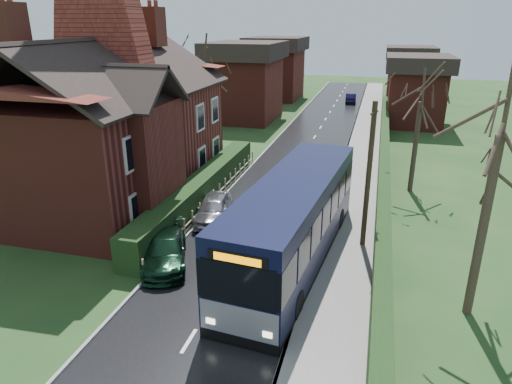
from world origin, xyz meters
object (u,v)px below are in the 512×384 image
(bus_stop_sign, at_px, (349,179))
(telegraph_pole, at_px, (368,177))
(brick_house, at_px, (113,122))
(bus, at_px, (293,222))
(car_silver, at_px, (213,208))
(car_green, at_px, (165,250))

(bus_stop_sign, distance_m, telegraph_pole, 4.35)
(brick_house, bearing_deg, telegraph_pole, -11.22)
(bus, bearing_deg, car_silver, 152.13)
(brick_house, xyz_separation_m, bus, (10.93, -4.77, -2.58))
(car_green, xyz_separation_m, telegraph_pole, (7.91, 3.66, 2.69))
(car_green, height_order, telegraph_pole, telegraph_pole)
(brick_house, bearing_deg, bus_stop_sign, 5.49)
(car_silver, relative_size, car_green, 0.89)
(brick_house, height_order, car_silver, brick_house)
(bus_stop_sign, bearing_deg, car_green, -155.06)
(car_silver, height_order, bus_stop_sign, bus_stop_sign)
(bus, bearing_deg, car_green, -156.80)
(telegraph_pole, bearing_deg, bus, -127.59)
(car_silver, bearing_deg, car_green, -103.60)
(telegraph_pole, bearing_deg, brick_house, -174.89)
(car_green, relative_size, telegraph_pole, 0.65)
(car_green, bearing_deg, telegraph_pole, 1.96)
(car_silver, relative_size, telegraph_pole, 0.58)
(car_green, bearing_deg, car_silver, 61.82)
(bus_stop_sign, bearing_deg, brick_house, 162.62)
(brick_house, distance_m, telegraph_pole, 14.05)
(bus, relative_size, bus_stop_sign, 4.42)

